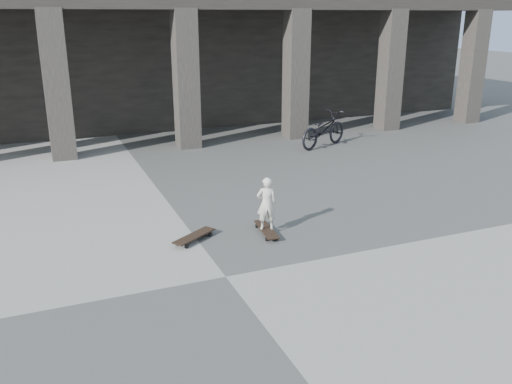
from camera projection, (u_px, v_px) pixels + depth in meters
name	position (u px, v px, depth m)	size (l,w,h in m)	color
ground	(226.00, 277.00, 8.29)	(90.00, 90.00, 0.00)	#464644
colonnade	(98.00, 37.00, 19.44)	(28.00, 8.82, 6.00)	black
longboard	(266.00, 230.00, 9.90)	(0.32, 0.96, 0.09)	black
skateboard_spare	(194.00, 237.00, 9.57)	(0.89, 0.70, 0.11)	black
child	(267.00, 204.00, 9.74)	(0.36, 0.23, 0.98)	beige
bicycle	(323.00, 130.00, 16.27)	(0.70, 2.00, 1.05)	black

